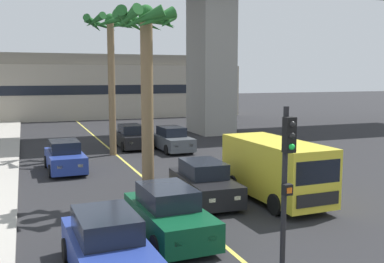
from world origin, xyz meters
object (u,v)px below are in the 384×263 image
(car_queue_front, at_px, (172,140))
(car_queue_fifth, at_px, (169,215))
(traffic_light_median_near, at_px, (286,175))
(palm_tree_near_median, at_px, (146,52))
(delivery_van, at_px, (275,168))
(palm_tree_mid_median, at_px, (110,44))
(car_queue_second, at_px, (65,157))
(car_queue_sixth, at_px, (131,137))
(car_queue_fourth, at_px, (204,183))
(car_queue_third, at_px, (108,248))

(car_queue_front, distance_m, car_queue_fifth, 15.60)
(traffic_light_median_near, relative_size, palm_tree_near_median, 0.56)
(delivery_van, bearing_deg, palm_tree_near_median, 154.01)
(palm_tree_near_median, bearing_deg, palm_tree_mid_median, 87.15)
(car_queue_second, bearing_deg, car_queue_fifth, -79.22)
(car_queue_sixth, height_order, palm_tree_near_median, palm_tree_near_median)
(car_queue_fourth, xyz_separation_m, palm_tree_near_median, (-1.90, 1.26, 5.05))
(car_queue_fifth, relative_size, palm_tree_near_median, 0.55)
(car_queue_sixth, xyz_separation_m, palm_tree_mid_median, (-1.66, -2.22, 5.99))
(car_queue_sixth, relative_size, delivery_van, 0.78)
(car_queue_front, xyz_separation_m, palm_tree_mid_median, (-3.86, -0.09, 5.99))
(delivery_van, distance_m, palm_tree_near_median, 6.72)
(car_queue_third, xyz_separation_m, car_queue_fifth, (2.17, 1.93, 0.00))
(car_queue_fourth, height_order, delivery_van, delivery_van)
(car_queue_third, xyz_separation_m, traffic_light_median_near, (3.52, -2.27, 1.99))
(car_queue_fourth, xyz_separation_m, traffic_light_median_near, (-1.14, -7.47, 1.99))
(car_queue_third, distance_m, car_queue_sixth, 19.49)
(car_queue_third, bearing_deg, car_queue_second, 89.56)
(car_queue_front, bearing_deg, car_queue_third, -113.08)
(car_queue_sixth, height_order, traffic_light_median_near, traffic_light_median_near)
(car_queue_fifth, bearing_deg, traffic_light_median_near, -72.15)
(car_queue_front, xyz_separation_m, delivery_van, (0.13, -12.45, 0.57))
(traffic_light_median_near, bearing_deg, car_queue_third, 147.23)
(car_queue_fifth, distance_m, delivery_van, 5.63)
(car_queue_fifth, height_order, palm_tree_near_median, palm_tree_near_median)
(car_queue_third, height_order, car_queue_fourth, same)
(traffic_light_median_near, height_order, palm_tree_near_median, palm_tree_near_median)
(car_queue_front, xyz_separation_m, car_queue_fifth, (-4.96, -14.79, 0.00))
(delivery_van, height_order, palm_tree_mid_median, palm_tree_mid_median)
(car_queue_fifth, distance_m, palm_tree_mid_median, 15.91)
(car_queue_sixth, distance_m, traffic_light_median_near, 21.26)
(car_queue_third, relative_size, palm_tree_near_median, 0.55)
(car_queue_fourth, height_order, car_queue_fifth, same)
(delivery_van, height_order, traffic_light_median_near, traffic_light_median_near)
(car_queue_third, relative_size, car_queue_fourth, 1.00)
(traffic_light_median_near, height_order, palm_tree_mid_median, palm_tree_mid_median)
(car_queue_front, bearing_deg, car_queue_second, -150.79)
(palm_tree_mid_median, bearing_deg, car_queue_fourth, -83.06)
(car_queue_front, xyz_separation_m, car_queue_fourth, (-2.47, -11.52, 0.00))
(palm_tree_mid_median, bearing_deg, car_queue_third, -101.11)
(palm_tree_near_median, bearing_deg, car_queue_second, 112.78)
(car_queue_sixth, height_order, delivery_van, delivery_van)
(traffic_light_median_near, bearing_deg, palm_tree_mid_median, 90.77)
(car_queue_front, relative_size, car_queue_sixth, 1.01)
(car_queue_sixth, bearing_deg, palm_tree_mid_median, -126.86)
(car_queue_second, distance_m, traffic_light_median_near, 15.57)
(car_queue_fourth, relative_size, car_queue_sixth, 1.01)
(car_queue_front, height_order, palm_tree_mid_median, palm_tree_mid_median)
(delivery_van, bearing_deg, car_queue_third, -149.51)
(car_queue_second, relative_size, traffic_light_median_near, 0.99)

